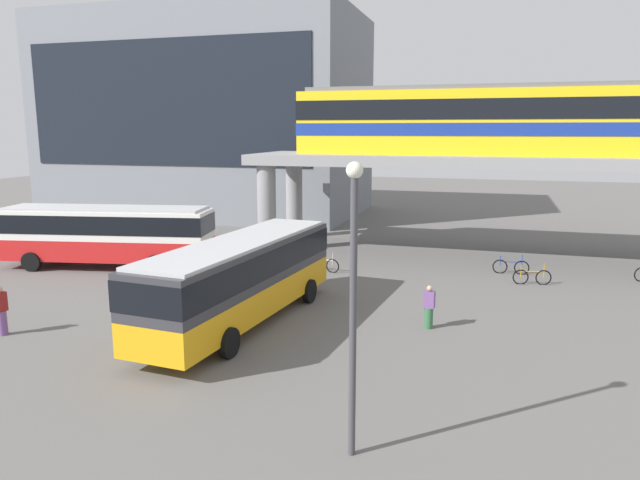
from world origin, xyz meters
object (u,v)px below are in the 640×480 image
station_building (209,116)px  bicycle_blue (511,267)px  bicycle_silver (324,265)px  bicycle_orange (532,277)px  bus_secondary (106,230)px  bus_main (241,272)px  pedestrian_walking_across (429,308)px  train (516,120)px  pedestrian_waiting_near_stop (1,312)px

station_building → bicycle_blue: station_building is taller
bicycle_silver → station_building: bearing=130.0°
bicycle_orange → bus_secondary: bearing=-172.7°
bus_main → pedestrian_walking_across: (6.76, 1.52, -1.23)m
station_building → bus_secondary: size_ratio=2.29×
bus_main → bicycle_blue: size_ratio=6.27×
train → bus_secondary: train is taller
train → pedestrian_waiting_near_stop: size_ratio=13.66×
bicycle_blue → pedestrian_walking_across: (-3.05, -9.56, 0.40)m
train → bicycle_silver: 13.37m
station_building → pedestrian_waiting_near_stop: station_building is taller
bus_secondary → pedestrian_waiting_near_stop: 10.48m
pedestrian_walking_across → bicycle_orange: bearing=62.6°
bicycle_orange → bicycle_blue: size_ratio=0.99×
bus_main → pedestrian_walking_across: bus_main is taller
station_building → bicycle_silver: (15.98, -19.08, -7.97)m
pedestrian_waiting_near_stop → station_building: bearing=103.8°
bus_main → bicycle_orange: bearing=40.6°
bus_secondary → pedestrian_waiting_near_stop: bus_secondary is taller
bicycle_blue → bus_main: bearing=-131.5°
bicycle_silver → pedestrian_waiting_near_stop: pedestrian_waiting_near_stop is taller
station_building → pedestrian_waiting_near_stop: (7.72, -31.47, -7.48)m
bicycle_orange → bicycle_blue: (-0.92, 1.90, 0.00)m
bicycle_orange → pedestrian_waiting_near_stop: pedestrian_waiting_near_stop is taller
bicycle_orange → pedestrian_waiting_near_stop: bearing=-145.3°
bus_secondary → train: bearing=23.4°
bicycle_orange → pedestrian_walking_across: (-3.98, -7.67, 0.40)m
pedestrian_waiting_near_stop → train: bearing=47.2°
bicycle_blue → bicycle_orange: bearing=-64.1°
bus_secondary → bicycle_silver: size_ratio=6.41×
bus_main → bus_secondary: bearing=148.7°
station_building → pedestrian_waiting_near_stop: 33.26m
station_building → bicycle_orange: station_building is taller
station_building → pedestrian_walking_across: size_ratio=16.04×
station_building → bus_secondary: (4.78, -21.48, -6.34)m
station_building → bus_main: station_building is taller
bus_main → bus_secondary: (-10.62, 6.45, 0.00)m
pedestrian_waiting_near_stop → bicycle_blue: bearing=39.9°
bicycle_silver → pedestrian_walking_across: pedestrian_walking_across is taller
pedestrian_walking_across → bicycle_silver: bearing=130.1°
bicycle_orange → bicycle_blue: same height
train → bicycle_blue: 8.47m
bicycle_silver → pedestrian_walking_across: (6.17, -7.32, 0.40)m
train → pedestrian_walking_across: size_ratio=15.19×
station_building → train: (25.12, -12.68, -0.60)m
bus_main → bicycle_orange: size_ratio=6.35×
bicycle_orange → bus_main: bearing=-139.4°
bicycle_blue → pedestrian_walking_across: bearing=-107.7°
bicycle_blue → pedestrian_waiting_near_stop: 22.81m
station_building → bicycle_blue: 31.35m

